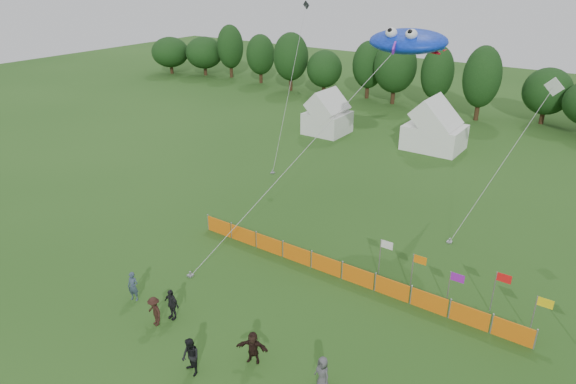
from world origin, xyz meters
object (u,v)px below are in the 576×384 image
Objects in this scene: spectator_e at (323,373)px; stingray_kite at (410,41)px; spectator_f at (253,347)px; spectator_b at (191,357)px; tent_left at (327,116)px; spectator_c at (154,311)px; spectator_d at (172,304)px; tent_right at (435,130)px; spectator_a at (133,286)px; barrier_fence at (341,270)px.

stingray_kite is at bearing 124.43° from spectator_e.
spectator_e is at bearing -13.42° from spectator_f.
tent_left is at bearing 129.51° from spectator_b.
spectator_d is at bearing 84.09° from spectator_c.
spectator_b is 5.53m from spectator_e.
spectator_f is at bearing -83.05° from tent_right.
tent_right reaches higher than spectator_a.
tent_left is at bearing 95.22° from spectator_f.
spectator_c reaches higher than spectator_f.
spectator_c is at bearing -153.33° from spectator_e.
spectator_d is (-3.45, 2.15, -0.06)m from spectator_b.
spectator_b reaches higher than spectator_c.
tent_left is at bearing 137.75° from stingray_kite.
tent_right is 16.43m from stingray_kite.
barrier_fence is 10.08m from spectator_b.
spectator_d is (2.73, 0.08, 0.01)m from spectator_a.
tent_right is 24.41m from barrier_fence.
tent_right is at bearing 7.80° from tent_left.
tent_right is 31.90m from spectator_d.
spectator_f reaches higher than barrier_fence.
tent_right reaches higher than spectator_b.
spectator_b is 1.13× the size of spectator_e.
tent_right is (10.76, 1.47, 0.08)m from tent_left.
stingray_kite is at bearing 81.95° from spectator_d.
tent_right reaches higher than spectator_d.
spectator_a is at bearing -134.63° from barrier_fence.
tent_left reaches higher than spectator_c.
tent_left is 2.47× the size of spectator_d.
spectator_f is 21.64m from stingray_kite.
stingray_kite reaches higher than spectator_a.
tent_left is 10.86m from tent_right.
spectator_c is at bearing -73.51° from tent_left.
spectator_f is at bearing 20.59° from spectator_c.
spectator_e reaches higher than spectator_f.
spectator_b is 4.07m from spectator_d.
tent_right is 32.75m from spectator_c.
tent_right reaches higher than spectator_f.
spectator_e reaches higher than barrier_fence.
spectator_d is (0.28, 0.83, 0.05)m from spectator_c.
barrier_fence is (14.56, -22.59, -1.30)m from tent_left.
stingray_kite is at bearing -80.77° from tent_right.
spectator_b is at bearing -6.74° from spectator_c.
stingray_kite reaches higher than barrier_fence.
spectator_f is (7.86, -0.01, -0.04)m from spectator_a.
spectator_d is 21.74m from stingray_kite.
tent_right is 32.20m from spectator_f.
spectator_d reaches higher than spectator_a.
barrier_fence is 12.87× the size of spectator_c.
tent_right is 32.20m from spectator_a.
spectator_d reaches higher than spectator_f.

